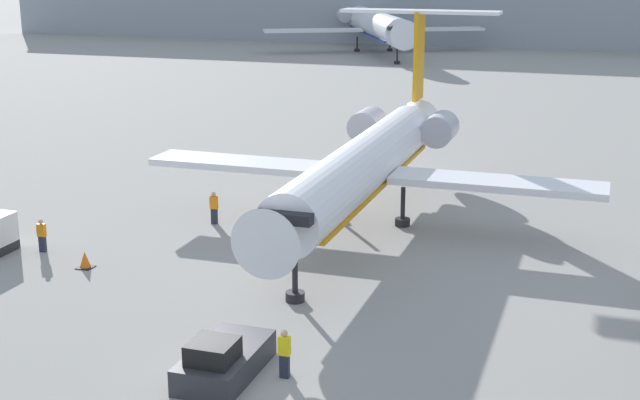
# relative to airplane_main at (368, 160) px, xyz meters

# --- Properties ---
(ground_plane) EXTENTS (600.00, 600.00, 0.00)m
(ground_plane) POSITION_rel_airplane_main_xyz_m (0.01, -18.36, -3.54)
(ground_plane) COLOR gray
(terminal_building) EXTENTS (180.00, 16.80, 12.88)m
(terminal_building) POSITION_rel_airplane_main_xyz_m (0.01, 101.64, 2.92)
(terminal_building) COLOR #8C939E
(terminal_building) RESTS_ON ground
(airplane_main) EXTENTS (24.06, 27.47, 10.47)m
(airplane_main) POSITION_rel_airplane_main_xyz_m (0.00, 0.00, 0.00)
(airplane_main) COLOR white
(airplane_main) RESTS_ON ground
(pushback_tug) EXTENTS (2.13, 4.26, 1.62)m
(pushback_tug) POSITION_rel_airplane_main_xyz_m (0.00, -18.22, -2.96)
(pushback_tug) COLOR #2D2D33
(pushback_tug) RESTS_ON ground
(worker_near_tug) EXTENTS (0.40, 0.24, 1.74)m
(worker_near_tug) POSITION_rel_airplane_main_xyz_m (2.01, -17.73, -2.63)
(worker_near_tug) COLOR #232838
(worker_near_tug) RESTS_ON ground
(worker_by_wing) EXTENTS (0.40, 0.25, 1.75)m
(worker_by_wing) POSITION_rel_airplane_main_xyz_m (-7.76, -2.25, -2.62)
(worker_by_wing) COLOR #232838
(worker_by_wing) RESTS_ON ground
(worker_on_apron) EXTENTS (0.40, 0.24, 1.63)m
(worker_on_apron) POSITION_rel_airplane_main_xyz_m (-13.66, -9.02, -2.70)
(worker_on_apron) COLOR #232838
(worker_on_apron) RESTS_ON ground
(traffic_cone_left) EXTENTS (0.70, 0.70, 0.77)m
(traffic_cone_left) POSITION_rel_airplane_main_xyz_m (-10.47, -10.35, -3.17)
(traffic_cone_left) COLOR black
(traffic_cone_left) RESTS_ON ground
(airplane_parked_far_left) EXTENTS (30.30, 35.21, 11.00)m
(airplane_parked_far_left) POSITION_rel_airplane_main_xyz_m (-21.55, 82.75, 0.47)
(airplane_parked_far_left) COLOR silver
(airplane_parked_far_left) RESTS_ON ground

